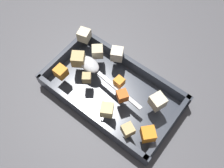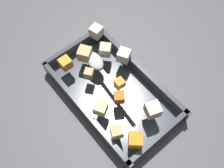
% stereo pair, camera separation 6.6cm
% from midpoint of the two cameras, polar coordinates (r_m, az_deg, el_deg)
% --- Properties ---
extents(ground_plane, '(4.00, 4.00, 0.00)m').
position_cam_midpoint_polar(ground_plane, '(0.71, 3.46, -2.44)').
color(ground_plane, '#4C4C51').
extents(baking_dish, '(0.36, 0.20, 0.05)m').
position_cam_midpoint_polar(baking_dish, '(0.70, 2.68, -2.07)').
color(baking_dish, '#333842').
rests_on(baking_dish, ground_plane).
extents(carrot_chunk_rim_edge, '(0.03, 0.03, 0.03)m').
position_cam_midpoint_polar(carrot_chunk_rim_edge, '(0.69, -7.57, 4.34)').
color(carrot_chunk_rim_edge, orange).
rests_on(carrot_chunk_rim_edge, baking_dish).
extents(carrot_chunk_far_right, '(0.02, 0.02, 0.02)m').
position_cam_midpoint_polar(carrot_chunk_far_right, '(0.66, 4.51, -0.07)').
color(carrot_chunk_far_right, orange).
rests_on(carrot_chunk_far_right, baking_dish).
extents(carrot_chunk_near_left, '(0.04, 0.04, 0.03)m').
position_cam_midpoint_polar(carrot_chunk_near_left, '(0.64, 4.54, -3.24)').
color(carrot_chunk_near_left, orange).
rests_on(carrot_chunk_near_left, baking_dish).
extents(carrot_chunk_near_right, '(0.04, 0.04, 0.03)m').
position_cam_midpoint_polar(carrot_chunk_near_right, '(0.60, 8.39, -12.52)').
color(carrot_chunk_near_right, orange).
rests_on(carrot_chunk_near_right, baking_dish).
extents(potato_chunk_heap_top, '(0.04, 0.04, 0.03)m').
position_cam_midpoint_polar(potato_chunk_heap_top, '(0.63, 11.98, -5.90)').
color(potato_chunk_heap_top, beige).
rests_on(potato_chunk_heap_top, baking_dish).
extents(potato_chunk_under_handle, '(0.04, 0.04, 0.03)m').
position_cam_midpoint_polar(potato_chunk_under_handle, '(0.71, 1.18, 7.35)').
color(potato_chunk_under_handle, beige).
rests_on(potato_chunk_under_handle, baking_dish).
extents(potato_chunk_corner_se, '(0.03, 0.03, 0.03)m').
position_cam_midpoint_polar(potato_chunk_corner_se, '(0.61, 4.16, -10.81)').
color(potato_chunk_corner_se, tan).
rests_on(potato_chunk_corner_se, baking_dish).
extents(potato_chunk_corner_sw, '(0.04, 0.04, 0.03)m').
position_cam_midpoint_polar(potato_chunk_corner_sw, '(0.75, -0.95, 11.33)').
color(potato_chunk_corner_sw, beige).
rests_on(potato_chunk_corner_sw, baking_dish).
extents(potato_chunk_near_spoon, '(0.04, 0.04, 0.03)m').
position_cam_midpoint_polar(potato_chunk_near_spoon, '(0.62, 0.49, -5.65)').
color(potato_chunk_near_spoon, '#E0CC89').
rests_on(potato_chunk_near_spoon, baking_dish).
extents(potato_chunk_mid_right, '(0.03, 0.03, 0.02)m').
position_cam_midpoint_polar(potato_chunk_mid_right, '(0.67, -2.36, 2.12)').
color(potato_chunk_mid_right, tan).
rests_on(potato_chunk_mid_right, baking_dish).
extents(potato_chunk_center, '(0.05, 0.05, 0.03)m').
position_cam_midpoint_polar(potato_chunk_center, '(0.70, -3.36, 6.46)').
color(potato_chunk_center, tan).
rests_on(potato_chunk_center, baking_dish).
extents(parsnip_chunk_back_center, '(0.04, 0.04, 0.03)m').
position_cam_midpoint_polar(parsnip_chunk_back_center, '(0.70, 5.33, 6.08)').
color(parsnip_chunk_back_center, silver).
rests_on(parsnip_chunk_back_center, baking_dish).
extents(serving_spoon, '(0.22, 0.05, 0.02)m').
position_cam_midpoint_polar(serving_spoon, '(0.69, -0.50, 4.18)').
color(serving_spoon, silver).
rests_on(serving_spoon, baking_dish).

